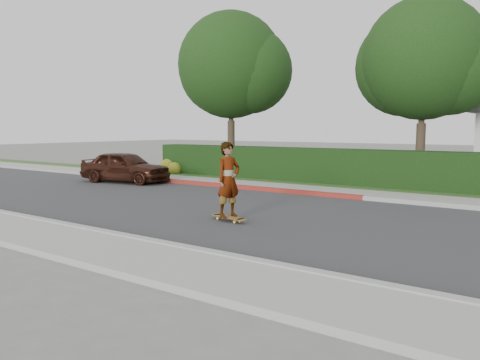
# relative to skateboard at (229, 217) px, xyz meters

# --- Properties ---
(ground) EXTENTS (120.00, 120.00, 0.00)m
(ground) POSITION_rel_skateboard_xyz_m (0.56, 1.20, -0.10)
(ground) COLOR slate
(ground) RESTS_ON ground
(road) EXTENTS (60.00, 8.00, 0.01)m
(road) POSITION_rel_skateboard_xyz_m (0.56, 1.20, -0.10)
(road) COLOR #2D2D30
(road) RESTS_ON ground
(curb_near) EXTENTS (60.00, 0.20, 0.15)m
(curb_near) POSITION_rel_skateboard_xyz_m (0.56, -2.90, -0.03)
(curb_near) COLOR #9E9E99
(curb_near) RESTS_ON ground
(sidewalk_near) EXTENTS (60.00, 1.60, 0.12)m
(sidewalk_near) POSITION_rel_skateboard_xyz_m (0.56, -3.80, -0.04)
(sidewalk_near) COLOR gray
(sidewalk_near) RESTS_ON ground
(curb_far) EXTENTS (60.00, 0.20, 0.15)m
(curb_far) POSITION_rel_skateboard_xyz_m (0.56, 5.30, -0.03)
(curb_far) COLOR #9E9E99
(curb_far) RESTS_ON ground
(curb_red_section) EXTENTS (12.00, 0.21, 0.15)m
(curb_red_section) POSITION_rel_skateboard_xyz_m (-4.44, 5.30, -0.03)
(curb_red_section) COLOR maroon
(curb_red_section) RESTS_ON ground
(sidewalk_far) EXTENTS (60.00, 1.60, 0.12)m
(sidewalk_far) POSITION_rel_skateboard_xyz_m (0.56, 6.20, -0.04)
(sidewalk_far) COLOR gray
(sidewalk_far) RESTS_ON ground
(planting_strip) EXTENTS (60.00, 1.60, 0.10)m
(planting_strip) POSITION_rel_skateboard_xyz_m (0.56, 7.80, -0.05)
(planting_strip) COLOR #2D4C1E
(planting_strip) RESTS_ON ground
(hedge) EXTENTS (15.00, 1.00, 1.50)m
(hedge) POSITION_rel_skateboard_xyz_m (-2.44, 8.40, 0.65)
(hedge) COLOR black
(hedge) RESTS_ON ground
(flowering_shrub) EXTENTS (1.40, 1.00, 0.90)m
(flowering_shrub) POSITION_rel_skateboard_xyz_m (-9.45, 7.93, 0.23)
(flowering_shrub) COLOR #2D4C19
(flowering_shrub) RESTS_ON ground
(tree_left) EXTENTS (5.99, 5.21, 8.00)m
(tree_left) POSITION_rel_skateboard_xyz_m (-6.96, 9.89, 5.16)
(tree_left) COLOR #33261C
(tree_left) RESTS_ON ground
(tree_center) EXTENTS (5.66, 4.84, 7.44)m
(tree_center) POSITION_rel_skateboard_xyz_m (2.04, 10.39, 4.80)
(tree_center) COLOR #33261C
(tree_center) RESTS_ON ground
(skateboard) EXTENTS (1.21, 0.47, 0.11)m
(skateboard) POSITION_rel_skateboard_xyz_m (0.00, 0.00, 0.00)
(skateboard) COLOR yellow
(skateboard) RESTS_ON ground
(skateboarder) EXTENTS (0.60, 0.77, 1.87)m
(skateboarder) POSITION_rel_skateboard_xyz_m (0.00, 0.00, 0.95)
(skateboarder) COLOR white
(skateboarder) RESTS_ON skateboard
(car_maroon) EXTENTS (4.19, 2.28, 1.35)m
(car_maroon) POSITION_rel_skateboard_xyz_m (-8.66, 4.29, 0.57)
(car_maroon) COLOR #371A11
(car_maroon) RESTS_ON ground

